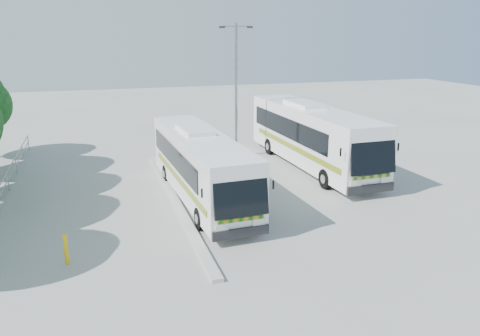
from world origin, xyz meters
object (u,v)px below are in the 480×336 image
object	(u,v)px
coach_main	(201,164)
coach_adjacent	(311,135)
bollard	(66,249)
lamppost	(236,85)

from	to	relation	value
coach_main	coach_adjacent	distance (m)	8.26
coach_main	bollard	xyz separation A→B (m)	(-5.91, -5.09, -1.16)
coach_adjacent	bollard	size ratio (longest dim) A/B	11.63
bollard	lamppost	bearing A→B (deg)	50.82
coach_main	bollard	distance (m)	7.89
lamppost	coach_adjacent	bearing A→B (deg)	-25.29
coach_main	coach_adjacent	bearing A→B (deg)	22.74
coach_main	coach_adjacent	size ratio (longest dim) A/B	0.89
coach_main	lamppost	xyz separation A→B (m)	(3.91, 6.96, 2.85)
coach_adjacent	lamppost	bearing A→B (deg)	134.71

